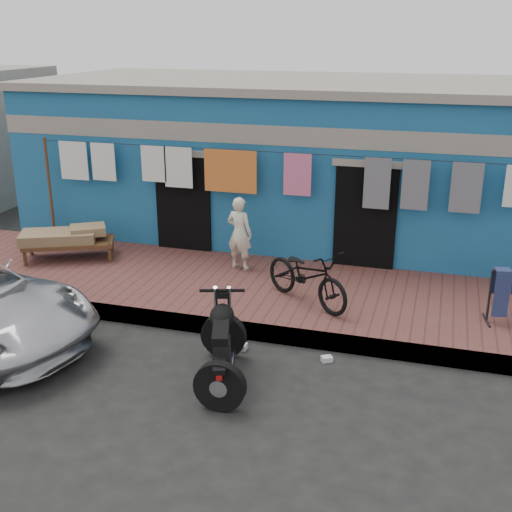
{
  "coord_description": "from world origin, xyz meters",
  "views": [
    {
      "loc": [
        2.57,
        -6.64,
        4.33
      ],
      "look_at": [
        0.0,
        2.0,
        1.15
      ],
      "focal_mm": 45.0,
      "sensor_mm": 36.0,
      "label": 1
    }
  ],
  "objects_px": {
    "charpoy": "(69,244)",
    "motorcycle": "(222,343)",
    "seated_person": "(239,233)",
    "bicycle": "(307,269)"
  },
  "relations": [
    {
      "from": "motorcycle",
      "to": "charpoy",
      "type": "bearing_deg",
      "value": 126.29
    },
    {
      "from": "seated_person",
      "to": "motorcycle",
      "type": "relative_size",
      "value": 0.73
    },
    {
      "from": "charpoy",
      "to": "motorcycle",
      "type": "bearing_deg",
      "value": -36.38
    },
    {
      "from": "seated_person",
      "to": "motorcycle",
      "type": "bearing_deg",
      "value": 115.67
    },
    {
      "from": "motorcycle",
      "to": "charpoy",
      "type": "distance_m",
      "value": 5.11
    },
    {
      "from": "motorcycle",
      "to": "charpoy",
      "type": "relative_size",
      "value": 0.95
    },
    {
      "from": "bicycle",
      "to": "seated_person",
      "type": "bearing_deg",
      "value": 86.32
    },
    {
      "from": "seated_person",
      "to": "motorcycle",
      "type": "distance_m",
      "value": 3.57
    },
    {
      "from": "bicycle",
      "to": "motorcycle",
      "type": "bearing_deg",
      "value": -160.6
    },
    {
      "from": "motorcycle",
      "to": "charpoy",
      "type": "height_order",
      "value": "motorcycle"
    }
  ]
}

